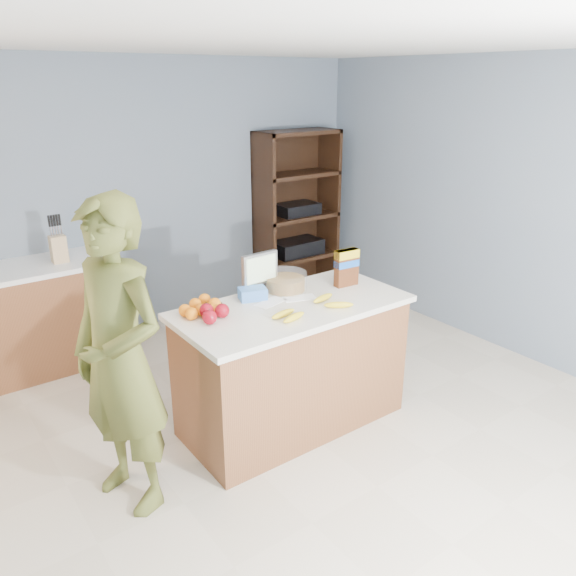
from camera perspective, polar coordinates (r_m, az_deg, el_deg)
floor at (r=3.93m, az=3.14°, el=-15.29°), size 4.50×5.00×0.02m
walls at (r=3.25m, az=3.70°, el=9.06°), size 4.52×5.02×2.51m
counter_peninsula at (r=3.90m, az=0.44°, el=-8.27°), size 1.56×0.76×0.90m
back_cabinet at (r=5.06m, az=-24.06°, el=-2.72°), size 1.24×0.62×0.90m
shelving_unit at (r=6.16m, az=0.62°, el=7.07°), size 0.90×0.40×1.80m
person at (r=3.14m, az=-16.70°, el=-6.96°), size 0.61×0.75×1.78m
knife_block at (r=4.88m, az=-22.29°, el=3.78°), size 0.12×0.10×0.31m
envelopes at (r=3.76m, az=-0.29°, el=-1.24°), size 0.45×0.22×0.00m
bananas at (r=3.58m, az=2.27°, el=-2.07°), size 0.57×0.26×0.04m
apples at (r=3.48m, az=-7.65°, el=-2.51°), size 0.20×0.20×0.09m
oranges at (r=3.59m, az=-8.83°, el=-1.94°), size 0.28×0.26×0.08m
blue_carton at (r=3.77m, az=-3.61°, el=-0.58°), size 0.21×0.17×0.08m
salad_bowl at (r=3.92m, az=-0.25°, el=0.59°), size 0.30×0.30×0.13m
tv at (r=3.86m, az=-2.87°, el=1.80°), size 0.28×0.12×0.28m
cereal_box at (r=4.00m, az=5.97°, el=2.35°), size 0.18×0.08×0.27m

